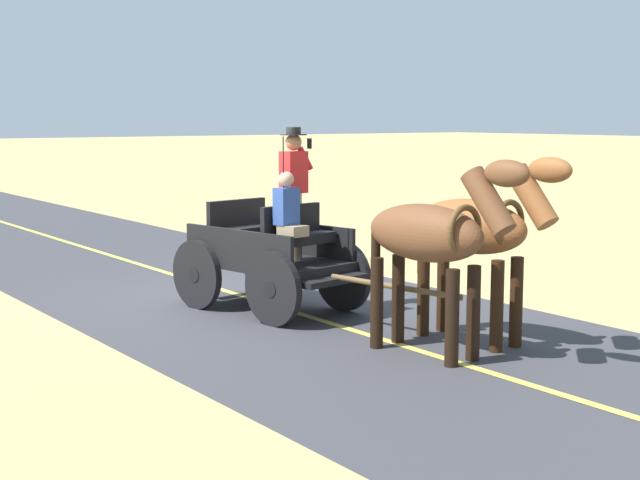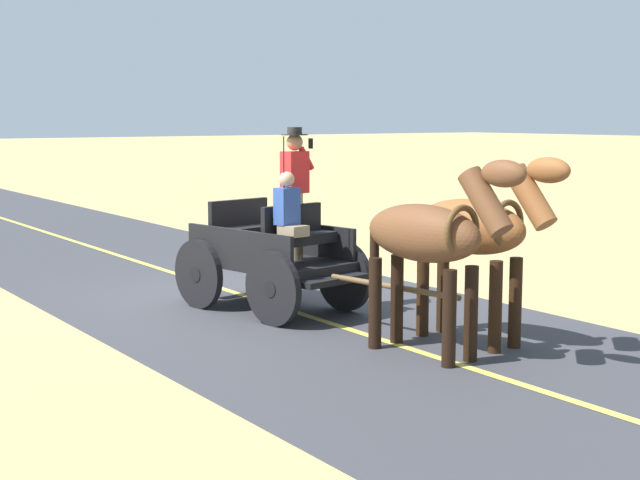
# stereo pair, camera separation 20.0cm
# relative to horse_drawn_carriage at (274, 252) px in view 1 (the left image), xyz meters

# --- Properties ---
(ground_plane) EXTENTS (200.00, 200.00, 0.00)m
(ground_plane) POSITION_rel_horse_drawn_carriage_xyz_m (-0.15, -0.95, -0.82)
(ground_plane) COLOR tan
(road_surface) EXTENTS (5.57, 160.00, 0.01)m
(road_surface) POSITION_rel_horse_drawn_carriage_xyz_m (-0.15, -0.95, -0.81)
(road_surface) COLOR #38383D
(road_surface) RESTS_ON ground
(road_centre_stripe) EXTENTS (0.12, 160.00, 0.00)m
(road_centre_stripe) POSITION_rel_horse_drawn_carriage_xyz_m (-0.15, -0.95, -0.81)
(road_centre_stripe) COLOR #DBCC4C
(road_centre_stripe) RESTS_ON road_surface
(horse_drawn_carriage) EXTENTS (1.83, 4.51, 2.50)m
(horse_drawn_carriage) POSITION_rel_horse_drawn_carriage_xyz_m (0.00, 0.00, 0.00)
(horse_drawn_carriage) COLOR black
(horse_drawn_carriage) RESTS_ON ground
(horse_near_side) EXTENTS (0.75, 2.14, 2.21)m
(horse_near_side) POSITION_rel_horse_drawn_carriage_xyz_m (-0.96, 2.90, 0.51)
(horse_near_side) COLOR brown
(horse_near_side) RESTS_ON ground
(horse_off_side) EXTENTS (0.77, 2.15, 2.21)m
(horse_off_side) POSITION_rel_horse_drawn_carriage_xyz_m (-0.12, 3.06, 0.51)
(horse_off_side) COLOR brown
(horse_off_side) RESTS_ON ground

